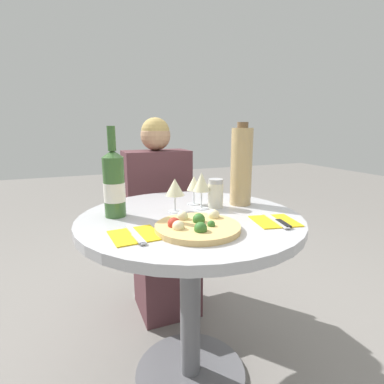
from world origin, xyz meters
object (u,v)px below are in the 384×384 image
Objects in this scene: dining_table at (190,256)px; chair_behind_diner at (155,230)px; tall_carafe at (241,166)px; seated_diner at (161,226)px; pizza_large at (197,226)px; wine_bottle at (114,184)px.

chair_behind_diner reaches higher than dining_table.
chair_behind_diner is at bearing 107.51° from tall_carafe.
seated_diner is 3.16× the size of tall_carafe.
pizza_large is (-0.04, -0.17, 0.19)m from dining_table.
dining_table is 0.98× the size of chair_behind_diner.
pizza_large is at bearing 82.58° from seated_diner.
seated_diner is at bearing 111.72° from tall_carafe.
pizza_large is 0.37m from wine_bottle.
tall_carafe is (0.21, -0.68, 0.49)m from chair_behind_diner.
dining_table is 0.77× the size of seated_diner.
chair_behind_diner is 0.86m from wine_bottle.
wine_bottle reaches higher than pizza_large.
dining_table is 0.77m from chair_behind_diner.
seated_diner is at bearing 84.63° from dining_table.
chair_behind_diner is 0.16m from seated_diner.
tall_carafe reaches higher than chair_behind_diner.
pizza_large is at bearing -49.42° from wine_bottle.
seated_diner is 0.71m from tall_carafe.
seated_diner reaches higher than wine_bottle.
seated_diner is (-0.00, -0.14, 0.07)m from chair_behind_diner.
dining_table is 0.45m from tall_carafe.
wine_bottle reaches higher than chair_behind_diner.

